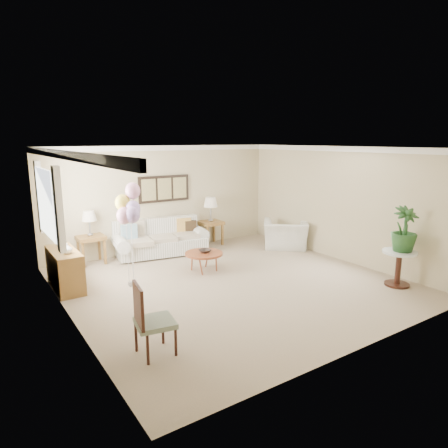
% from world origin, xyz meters
% --- Properties ---
extents(ground_plane, '(6.00, 6.00, 0.00)m').
position_xyz_m(ground_plane, '(0.00, 0.00, 0.00)').
color(ground_plane, tan).
extents(room_shell, '(6.04, 6.04, 2.60)m').
position_xyz_m(room_shell, '(-0.11, 0.09, 1.63)').
color(room_shell, beige).
rests_on(room_shell, ground).
extents(wall_art_triptych, '(1.35, 0.06, 0.65)m').
position_xyz_m(wall_art_triptych, '(0.00, 2.96, 1.55)').
color(wall_art_triptych, black).
rests_on(wall_art_triptych, ground).
extents(sofa, '(2.47, 1.19, 0.86)m').
position_xyz_m(sofa, '(-0.31, 2.61, 0.34)').
color(sofa, white).
rests_on(sofa, ground).
extents(end_table_left, '(0.59, 0.54, 0.65)m').
position_xyz_m(end_table_left, '(-1.92, 2.79, 0.54)').
color(end_table_left, '#916027').
rests_on(end_table_left, ground).
extents(end_table_right, '(0.58, 0.52, 0.63)m').
position_xyz_m(end_table_right, '(1.20, 2.73, 0.53)').
color(end_table_right, '#916027').
rests_on(end_table_right, ground).
extents(lamp_left, '(0.32, 0.32, 0.57)m').
position_xyz_m(lamp_left, '(-1.92, 2.79, 1.08)').
color(lamp_left, gray).
rests_on(lamp_left, end_table_left).
extents(lamp_right, '(0.36, 0.36, 0.64)m').
position_xyz_m(lamp_right, '(1.20, 2.73, 1.12)').
color(lamp_right, gray).
rests_on(lamp_right, end_table_right).
extents(coffee_table, '(0.80, 0.80, 0.40)m').
position_xyz_m(coffee_table, '(-0.08, 0.94, 0.37)').
color(coffee_table, brown).
rests_on(coffee_table, ground).
extents(decor_bowl, '(0.28, 0.28, 0.06)m').
position_xyz_m(decor_bowl, '(-0.05, 0.94, 0.44)').
color(decor_bowl, black).
rests_on(decor_bowl, coffee_table).
extents(armchair, '(1.45, 1.44, 0.71)m').
position_xyz_m(armchair, '(2.62, 1.37, 0.36)').
color(armchair, white).
rests_on(armchair, ground).
extents(side_table, '(0.63, 0.63, 0.68)m').
position_xyz_m(side_table, '(2.57, -1.85, 0.51)').
color(side_table, silver).
rests_on(side_table, ground).
extents(potted_plant, '(0.60, 0.60, 0.85)m').
position_xyz_m(potted_plant, '(2.61, -1.87, 1.11)').
color(potted_plant, '#214626').
rests_on(potted_plant, side_table).
extents(accent_chair, '(0.55, 0.55, 0.99)m').
position_xyz_m(accent_chair, '(-2.39, -1.59, 0.51)').
color(accent_chair, gray).
rests_on(accent_chair, ground).
extents(credenza, '(0.46, 1.20, 0.74)m').
position_xyz_m(credenza, '(-2.76, 1.50, 0.37)').
color(credenza, '#916027').
rests_on(credenza, ground).
extents(vase_white, '(0.18, 0.18, 0.19)m').
position_xyz_m(vase_white, '(-2.74, 1.25, 0.83)').
color(vase_white, silver).
rests_on(vase_white, credenza).
extents(vase_sage, '(0.21, 0.21, 0.20)m').
position_xyz_m(vase_sage, '(-2.74, 1.82, 0.84)').
color(vase_sage, '#B8BDB4').
rests_on(vase_sage, credenza).
extents(balloon_cluster, '(0.50, 0.53, 1.97)m').
position_xyz_m(balloon_cluster, '(-1.67, 0.94, 1.53)').
color(balloon_cluster, gray).
rests_on(balloon_cluster, ground).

